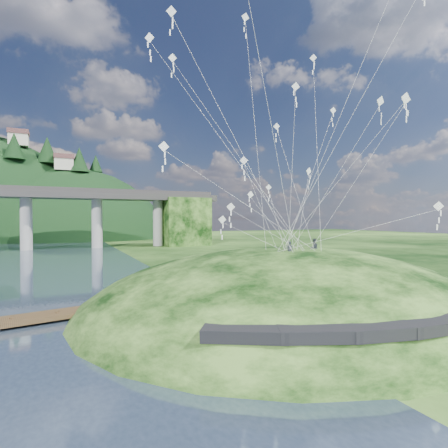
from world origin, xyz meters
name	(u,v)px	position (x,y,z in m)	size (l,w,h in m)	color
ground	(209,325)	(0.00, 0.00, 0.00)	(320.00, 320.00, 0.00)	black
grass_hill	(286,323)	(8.00, 2.00, -1.50)	(36.00, 32.00, 13.00)	black
footpath	(405,318)	(7.46, -9.74, 2.08)	(22.29, 5.84, 0.83)	black
wooden_dock	(97,309)	(-6.88, 6.22, 0.42)	(13.63, 4.28, 0.96)	#3C2A18
kite_flyers	(308,239)	(9.43, 0.94, 5.75)	(4.19, 1.81, 1.67)	#252931
kite_swarm	(284,109)	(8.65, 3.32, 17.30)	(20.38, 17.60, 21.38)	white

